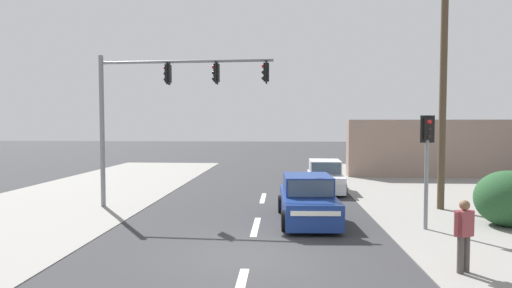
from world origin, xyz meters
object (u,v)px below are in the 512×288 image
object	(u,v)px
pedestal_signal_right_kerb	(427,152)
sedan_kerbside_parked	(307,200)
utility_pole_midground_right	(444,66)
traffic_signal_mast	(160,97)
hatchback_oncoming_near	(325,177)
pedestrian_at_kerb	(464,232)

from	to	relation	value
pedestal_signal_right_kerb	sedan_kerbside_parked	xyz separation A→B (m)	(-3.60, 0.97, -1.71)
utility_pole_midground_right	pedestal_signal_right_kerb	bearing A→B (deg)	-118.02
pedestal_signal_right_kerb	traffic_signal_mast	bearing A→B (deg)	163.80
utility_pole_midground_right	hatchback_oncoming_near	xyz separation A→B (m)	(-4.01, 3.95, -4.82)
utility_pole_midground_right	hatchback_oncoming_near	bearing A→B (deg)	135.37
traffic_signal_mast	sedan_kerbside_parked	distance (m)	6.91
pedestal_signal_right_kerb	hatchback_oncoming_near	distance (m)	7.64
utility_pole_midground_right	pedestal_signal_right_kerb	world-z (taller)	utility_pole_midground_right
utility_pole_midground_right	traffic_signal_mast	distance (m)	10.93
utility_pole_midground_right	pedestal_signal_right_kerb	size ratio (longest dim) A/B	2.97
sedan_kerbside_parked	pedestrian_at_kerb	distance (m)	5.62
traffic_signal_mast	pedestal_signal_right_kerb	distance (m)	9.78
pedestal_signal_right_kerb	pedestrian_at_kerb	xyz separation A→B (m)	(-0.50, -3.71, -1.49)
pedestrian_at_kerb	sedan_kerbside_parked	bearing A→B (deg)	123.54
sedan_kerbside_parked	hatchback_oncoming_near	distance (m)	6.22
utility_pole_midground_right	sedan_kerbside_parked	world-z (taller)	utility_pole_midground_right
sedan_kerbside_parked	pedestrian_at_kerb	xyz separation A→B (m)	(3.10, -4.68, 0.22)
utility_pole_midground_right	sedan_kerbside_parked	size ratio (longest dim) A/B	2.45
pedestrian_at_kerb	hatchback_oncoming_near	bearing A→B (deg)	99.77
utility_pole_midground_right	pedestrian_at_kerb	bearing A→B (deg)	-107.51
hatchback_oncoming_near	pedestal_signal_right_kerb	bearing A→B (deg)	-71.55
utility_pole_midground_right	traffic_signal_mast	size ratio (longest dim) A/B	1.53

